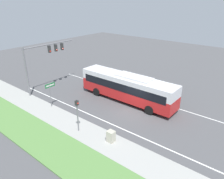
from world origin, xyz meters
name	(u,v)px	position (x,y,z in m)	size (l,w,h in m)	color
ground_plane	(134,111)	(0.00, 0.00, 0.00)	(80.00, 80.00, 0.00)	#4C4C4F
sidewalk	(95,136)	(-6.20, 0.00, 0.06)	(2.80, 80.00, 0.12)	#9E9E99
grass_verge	(67,155)	(-9.40, 0.00, 0.05)	(3.60, 80.00, 0.10)	#568442
lane_divider_near	(113,125)	(-3.60, 0.00, 0.00)	(0.14, 30.00, 0.01)	silver
lane_divider_far	(150,100)	(3.60, 0.00, 0.00)	(0.14, 30.00, 0.01)	silver
bus	(127,86)	(1.60, 2.08, 1.84)	(2.66, 12.17, 3.34)	red
signal_gantry	(44,56)	(-2.41, 12.20, 4.62)	(7.44, 0.41, 6.21)	slate
pedestrian_signal	(77,111)	(-6.52, 1.73, 2.17)	(0.28, 0.34, 3.21)	slate
street_sign	(50,91)	(-5.10, 7.67, 2.04)	(1.25, 0.08, 2.92)	slate
utility_cabinet	(111,136)	(-5.88, -1.62, 0.63)	(0.56, 0.63, 1.01)	#B7B29E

